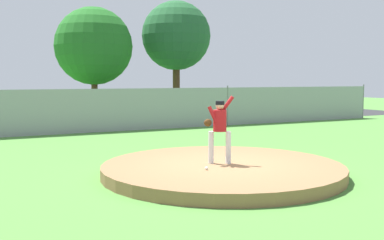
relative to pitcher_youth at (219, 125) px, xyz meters
name	(u,v)px	position (x,y,z in m)	size (l,w,h in m)	color
ground_plane	(137,143)	(0.05, 5.94, -1.20)	(80.00, 80.00, 0.00)	#4C8438
asphalt_strip	(81,123)	(0.05, 14.44, -1.20)	(44.00, 7.00, 0.01)	#2B2B2D
pitchers_mound	(222,169)	(0.05, -0.06, -1.07)	(5.79, 5.79, 0.27)	olive
pitcher_youth	(219,125)	(0.00, 0.00, 0.00)	(0.76, 0.35, 1.64)	silver
baseball	(207,168)	(-0.65, -0.55, -0.90)	(0.07, 0.07, 0.07)	white
chainlink_fence	(105,110)	(0.05, 9.94, -0.26)	(31.34, 0.07, 1.98)	gray
parked_car_white	(127,107)	(2.64, 14.59, -0.41)	(1.88, 4.23, 1.65)	silver
parked_car_teal	(174,105)	(5.51, 14.64, -0.41)	(1.93, 4.40, 1.65)	#146066
traffic_cone_orange	(2,122)	(-3.82, 13.68, -0.94)	(0.40, 0.40, 0.55)	orange
tree_bushy_near	(94,46)	(3.28, 23.73, 3.49)	(5.66, 5.66, 7.54)	#4C331E
tree_broad_left	(176,36)	(9.95, 23.78, 4.51)	(5.47, 5.47, 8.48)	#4C331E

